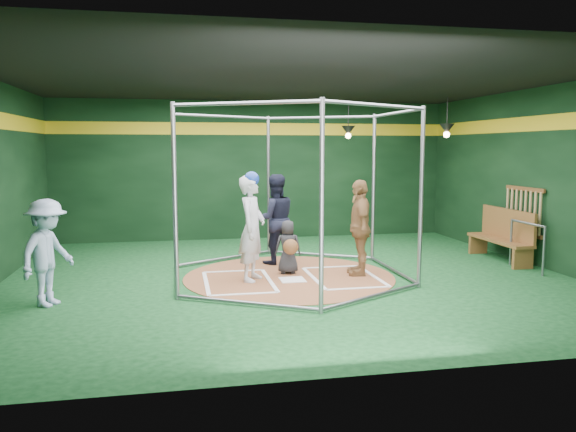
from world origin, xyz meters
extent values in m
cube|color=#0D3917|center=(0.00, 0.00, -0.01)|extent=(10.00, 9.00, 0.02)
cube|color=black|center=(0.00, 0.00, 3.50)|extent=(10.00, 9.00, 0.02)
cube|color=black|center=(0.00, 4.50, 1.75)|extent=(10.00, 0.10, 3.50)
cube|color=black|center=(0.00, -4.50, 1.75)|extent=(10.00, 0.10, 3.50)
cube|color=black|center=(5.00, 0.00, 1.75)|extent=(0.10, 9.00, 3.50)
cube|color=gold|center=(0.00, 4.47, 2.80)|extent=(10.00, 0.01, 0.30)
cube|color=gold|center=(4.97, 0.00, 2.80)|extent=(0.01, 9.00, 0.30)
cylinder|color=brown|center=(0.00, 0.00, 0.01)|extent=(3.80, 3.80, 0.01)
cube|color=white|center=(0.00, -0.30, 0.02)|extent=(0.43, 0.43, 0.01)
cube|color=white|center=(-0.95, 0.60, 0.02)|extent=(1.10, 0.07, 0.01)
cube|color=white|center=(-0.95, -1.10, 0.02)|extent=(1.10, 0.07, 0.01)
cube|color=white|center=(-1.50, -0.25, 0.02)|extent=(0.07, 1.70, 0.01)
cube|color=white|center=(-0.40, -0.25, 0.02)|extent=(0.07, 1.70, 0.01)
cube|color=white|center=(0.95, 0.60, 0.02)|extent=(1.10, 0.07, 0.01)
cube|color=white|center=(0.95, -1.10, 0.02)|extent=(1.10, 0.07, 0.01)
cube|color=white|center=(0.40, -0.25, 0.02)|extent=(0.07, 1.70, 0.01)
cube|color=white|center=(1.50, -0.25, 0.02)|extent=(0.07, 1.70, 0.01)
cylinder|color=gray|center=(1.99, 1.15, 1.50)|extent=(0.07, 0.07, 3.00)
cylinder|color=gray|center=(0.00, 2.30, 1.50)|extent=(0.07, 0.07, 3.00)
cylinder|color=gray|center=(-1.99, 1.15, 1.50)|extent=(0.07, 0.07, 3.00)
cylinder|color=gray|center=(-1.99, -1.15, 1.50)|extent=(0.07, 0.07, 3.00)
cylinder|color=gray|center=(0.00, -2.30, 1.50)|extent=(0.07, 0.07, 3.00)
cylinder|color=gray|center=(1.99, -1.15, 1.50)|extent=(0.07, 0.07, 3.00)
cylinder|color=gray|center=(1.00, 1.72, 2.95)|extent=(2.02, 1.20, 0.06)
cylinder|color=gray|center=(1.00, 1.72, 0.05)|extent=(2.02, 1.20, 0.06)
cylinder|color=gray|center=(-1.00, 1.72, 2.95)|extent=(2.02, 1.20, 0.06)
cylinder|color=gray|center=(-1.00, 1.72, 0.05)|extent=(2.02, 1.20, 0.06)
cylinder|color=gray|center=(-1.99, 0.00, 2.95)|extent=(0.06, 2.30, 0.06)
cylinder|color=gray|center=(-1.99, 0.00, 0.05)|extent=(0.06, 2.30, 0.06)
cylinder|color=gray|center=(-1.00, -1.73, 2.95)|extent=(2.02, 1.20, 0.06)
cylinder|color=gray|center=(-1.00, -1.73, 0.05)|extent=(2.02, 1.20, 0.06)
cylinder|color=gray|center=(1.00, -1.73, 2.95)|extent=(2.02, 1.20, 0.06)
cylinder|color=gray|center=(1.00, -1.73, 0.05)|extent=(2.02, 1.20, 0.06)
cylinder|color=gray|center=(1.99, 0.00, 2.95)|extent=(0.06, 2.30, 0.06)
cylinder|color=gray|center=(1.99, 0.00, 0.05)|extent=(0.06, 2.30, 0.06)
cube|color=brown|center=(4.94, 0.40, 1.50)|extent=(0.05, 1.25, 0.08)
cube|color=brown|center=(4.94, 0.40, 0.60)|extent=(0.05, 1.25, 0.08)
cylinder|color=tan|center=(4.92, -0.15, 1.05)|extent=(0.06, 0.06, 0.85)
cylinder|color=tan|center=(4.92, 0.01, 1.05)|extent=(0.06, 0.06, 0.85)
cylinder|color=tan|center=(4.92, 0.16, 1.05)|extent=(0.06, 0.06, 0.85)
cylinder|color=tan|center=(4.92, 0.32, 1.05)|extent=(0.06, 0.06, 0.85)
cylinder|color=tan|center=(4.92, 0.48, 1.05)|extent=(0.06, 0.06, 0.85)
cylinder|color=tan|center=(4.92, 0.64, 1.05)|extent=(0.06, 0.06, 0.85)
cylinder|color=tan|center=(4.92, 0.79, 1.05)|extent=(0.06, 0.06, 0.85)
cylinder|color=tan|center=(4.92, 0.95, 1.05)|extent=(0.06, 0.06, 0.85)
cone|color=black|center=(2.20, 3.60, 2.75)|extent=(0.34, 0.34, 0.22)
sphere|color=#FFD899|center=(2.20, 3.60, 2.62)|extent=(0.14, 0.14, 0.14)
cylinder|color=black|center=(2.20, 3.60, 3.10)|extent=(0.02, 0.02, 0.70)
cone|color=black|center=(4.00, 2.00, 2.75)|extent=(0.34, 0.34, 0.22)
sphere|color=#FFD899|center=(4.00, 2.00, 2.62)|extent=(0.14, 0.14, 0.14)
cylinder|color=black|center=(4.00, 2.00, 3.10)|extent=(0.02, 0.02, 0.70)
imported|color=#BABAC1|center=(-0.69, -0.17, 0.93)|extent=(0.69, 0.79, 1.84)
sphere|color=navy|center=(-0.69, -0.17, 1.79)|extent=(0.26, 0.26, 0.26)
imported|color=tan|center=(1.30, -0.07, 0.88)|extent=(0.59, 1.08, 1.74)
imported|color=black|center=(0.03, 0.25, 0.51)|extent=(0.52, 0.37, 0.99)
sphere|color=brown|center=(0.03, 0.00, 0.55)|extent=(0.28, 0.28, 0.28)
imported|color=black|center=(-0.05, 1.19, 0.91)|extent=(0.93, 0.76, 1.79)
imported|color=#AFC3E7|center=(-3.85, -1.13, 0.79)|extent=(0.99, 1.18, 1.58)
cube|color=brown|center=(4.55, 0.61, 0.43)|extent=(0.43, 1.85, 0.06)
cube|color=brown|center=(4.72, 0.61, 0.77)|extent=(0.06, 1.85, 0.62)
cube|color=brown|center=(4.55, -0.21, 0.21)|extent=(0.41, 0.08, 0.41)
cube|color=brown|center=(4.55, 1.43, 0.21)|extent=(0.41, 0.08, 0.41)
cylinder|color=gray|center=(4.55, -0.83, 0.46)|extent=(0.05, 0.05, 0.92)
cylinder|color=gray|center=(4.55, 0.19, 0.46)|extent=(0.05, 0.05, 0.92)
cylinder|color=gray|center=(4.55, -0.32, 0.90)|extent=(0.05, 1.02, 0.05)
camera|label=1|loc=(-1.95, -9.76, 2.32)|focal=35.00mm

